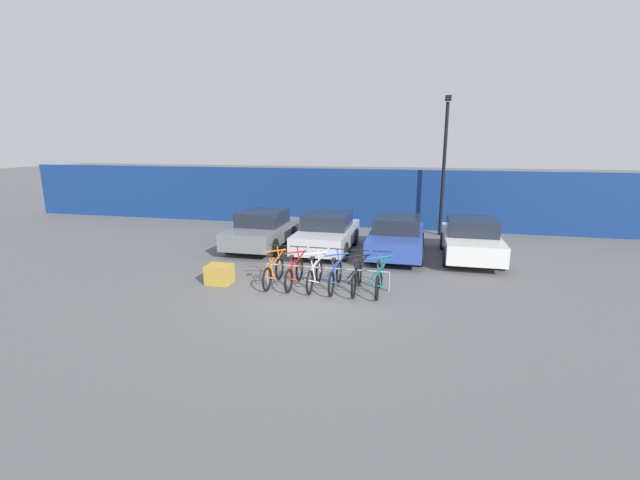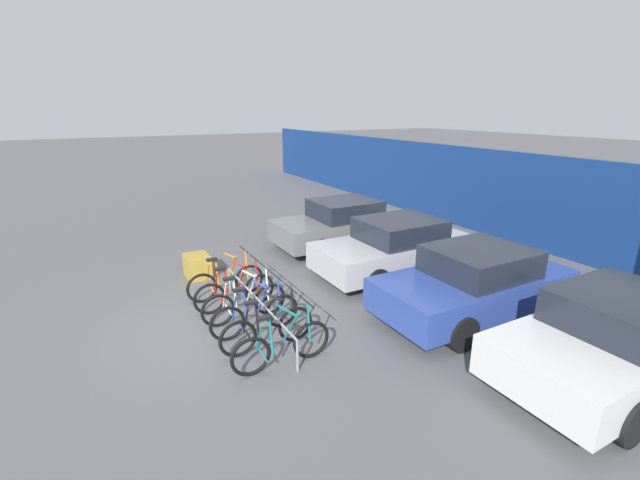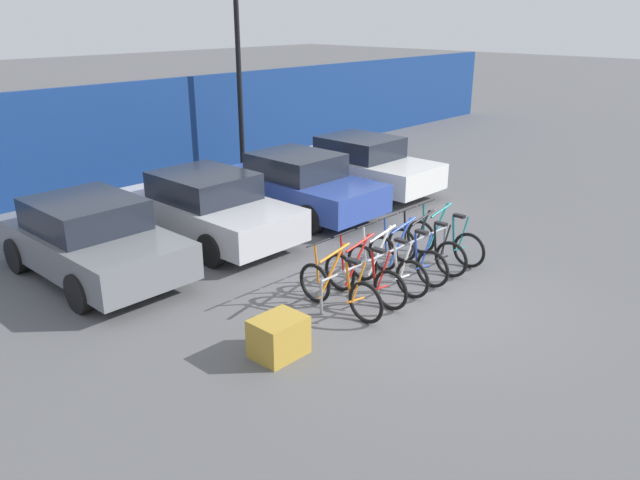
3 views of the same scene
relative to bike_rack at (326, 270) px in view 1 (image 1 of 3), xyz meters
The scene contains 15 objects.
ground_plane 0.88m from the bike_rack, 114.18° to the right, with size 120.00×120.00×0.00m, color #59595B.
hoarding_wall 8.87m from the bike_rack, 91.97° to the left, with size 36.00×0.16×2.73m, color navy.
bike_rack is the anchor object (origin of this frame).
bicycle_orange 1.50m from the bike_rack, behind, with size 0.68×1.71×1.05m.
bicycle_red 0.90m from the bike_rack, behind, with size 0.68×1.71×1.05m.
bicycle_white 0.34m from the bike_rack, 152.99° to the right, with size 0.68×1.71×1.05m.
bicycle_blue 0.34m from the bike_rack, 27.13° to the right, with size 0.68×1.71×1.05m.
bicycle_black 0.90m from the bike_rack, ahead, with size 0.68×1.71×1.05m.
bicycle_teal 1.50m from the bike_rack, ahead, with size 0.68×1.71×1.05m.
car_grey 5.22m from the bike_rack, 130.33° to the left, with size 1.91×3.99×1.40m.
car_silver 4.07m from the bike_rack, 101.94° to the left, with size 1.91×4.05×1.40m.
car_blue 4.25m from the bike_rack, 66.70° to the left, with size 1.91×4.00×1.40m.
car_white 5.87m from the bike_rack, 44.24° to the left, with size 1.91×4.03×1.40m.
lamp_post 8.94m from the bike_rack, 66.97° to the left, with size 0.24×0.44×5.79m.
cargo_crate 3.06m from the bike_rack, behind, with size 0.70×0.56×0.55m, color #B28C33.
Camera 1 is at (2.75, -10.39, 3.95)m, focal length 24.00 mm.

